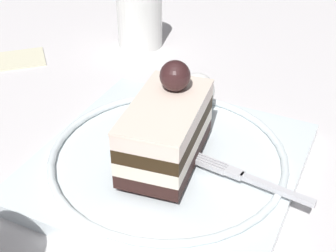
{
  "coord_description": "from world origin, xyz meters",
  "views": [
    {
      "loc": [
        0.36,
        0.05,
        0.29
      ],
      "look_at": [
        0.01,
        -0.01,
        0.05
      ],
      "focal_mm": 50.92,
      "sensor_mm": 36.0,
      "label": 1
    }
  ],
  "objects_px": {
    "cake_slice": "(166,128)",
    "fork": "(248,178)",
    "dessert_plate": "(168,162)",
    "drink_glass_near": "(140,20)",
    "whipped_cream_dollop": "(199,91)",
    "folded_napkin": "(5,60)"
  },
  "relations": [
    {
      "from": "fork",
      "to": "cake_slice",
      "type": "bearing_deg",
      "value": -104.8
    },
    {
      "from": "cake_slice",
      "to": "fork",
      "type": "xyz_separation_m",
      "value": [
        0.02,
        0.08,
        -0.03
      ]
    },
    {
      "from": "dessert_plate",
      "to": "fork",
      "type": "height_order",
      "value": "fork"
    },
    {
      "from": "drink_glass_near",
      "to": "folded_napkin",
      "type": "xyz_separation_m",
      "value": [
        0.09,
        -0.17,
        -0.04
      ]
    },
    {
      "from": "drink_glass_near",
      "to": "folded_napkin",
      "type": "relative_size",
      "value": 0.77
    },
    {
      "from": "drink_glass_near",
      "to": "cake_slice",
      "type": "bearing_deg",
      "value": 18.81
    },
    {
      "from": "cake_slice",
      "to": "fork",
      "type": "bearing_deg",
      "value": 75.2
    },
    {
      "from": "folded_napkin",
      "to": "cake_slice",
      "type": "bearing_deg",
      "value": 54.44
    },
    {
      "from": "whipped_cream_dollop",
      "to": "folded_napkin",
      "type": "bearing_deg",
      "value": -109.12
    },
    {
      "from": "dessert_plate",
      "to": "folded_napkin",
      "type": "height_order",
      "value": "dessert_plate"
    },
    {
      "from": "cake_slice",
      "to": "folded_napkin",
      "type": "relative_size",
      "value": 1.12
    },
    {
      "from": "dessert_plate",
      "to": "cake_slice",
      "type": "bearing_deg",
      "value": -4.82
    },
    {
      "from": "cake_slice",
      "to": "drink_glass_near",
      "type": "bearing_deg",
      "value": -161.19
    },
    {
      "from": "fork",
      "to": "folded_napkin",
      "type": "relative_size",
      "value": 1.03
    },
    {
      "from": "cake_slice",
      "to": "fork",
      "type": "height_order",
      "value": "cake_slice"
    },
    {
      "from": "folded_napkin",
      "to": "whipped_cream_dollop",
      "type": "bearing_deg",
      "value": 70.88
    },
    {
      "from": "cake_slice",
      "to": "fork",
      "type": "distance_m",
      "value": 0.08
    },
    {
      "from": "fork",
      "to": "drink_glass_near",
      "type": "relative_size",
      "value": 1.34
    },
    {
      "from": "dessert_plate",
      "to": "fork",
      "type": "bearing_deg",
      "value": 71.44
    },
    {
      "from": "dessert_plate",
      "to": "fork",
      "type": "xyz_separation_m",
      "value": [
        0.03,
        0.08,
        0.01
      ]
    },
    {
      "from": "whipped_cream_dollop",
      "to": "drink_glass_near",
      "type": "distance_m",
      "value": 0.22
    },
    {
      "from": "dessert_plate",
      "to": "cake_slice",
      "type": "xyz_separation_m",
      "value": [
        0.01,
        -0.0,
        0.04
      ]
    }
  ]
}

